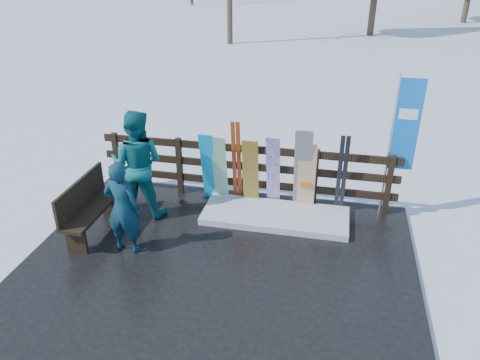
% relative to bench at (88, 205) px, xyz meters
% --- Properties ---
extents(ground, '(700.00, 700.00, 0.00)m').
position_rel_bench_xyz_m(ground, '(2.34, -0.52, -0.60)').
color(ground, white).
rests_on(ground, ground).
extents(deck, '(6.00, 5.00, 0.08)m').
position_rel_bench_xyz_m(deck, '(2.34, -0.52, -0.56)').
color(deck, black).
rests_on(deck, ground).
extents(fence, '(5.60, 0.10, 1.15)m').
position_rel_bench_xyz_m(fence, '(2.34, 1.68, 0.14)').
color(fence, black).
rests_on(fence, deck).
extents(snow_patch, '(2.59, 1.00, 0.12)m').
position_rel_bench_xyz_m(snow_patch, '(3.01, 1.08, -0.46)').
color(snow_patch, white).
rests_on(snow_patch, deck).
extents(bench, '(0.41, 1.50, 0.97)m').
position_rel_bench_xyz_m(bench, '(0.00, 0.00, 0.00)').
color(bench, black).
rests_on(bench, deck).
extents(snowboard_0, '(0.25, 0.33, 1.42)m').
position_rel_bench_xyz_m(snowboard_0, '(1.68, 1.46, 0.19)').
color(snowboard_0, '#10A9DF').
rests_on(snowboard_0, deck).
extents(snowboard_1, '(0.26, 0.31, 1.38)m').
position_rel_bench_xyz_m(snowboard_1, '(1.90, 1.46, 0.18)').
color(snowboard_1, white).
rests_on(snowboard_1, deck).
extents(snowboard_2, '(0.29, 0.23, 1.35)m').
position_rel_bench_xyz_m(snowboard_2, '(2.48, 1.46, 0.16)').
color(snowboard_2, yellow).
rests_on(snowboard_2, deck).
extents(snowboard_3, '(0.24, 0.41, 1.47)m').
position_rel_bench_xyz_m(snowboard_3, '(2.89, 1.46, 0.22)').
color(snowboard_3, white).
rests_on(snowboard_3, deck).
extents(snowboard_4, '(0.30, 0.33, 1.63)m').
position_rel_bench_xyz_m(snowboard_4, '(3.42, 1.46, 0.30)').
color(snowboard_4, black).
rests_on(snowboard_4, deck).
extents(snowboard_5, '(0.32, 0.18, 1.36)m').
position_rel_bench_xyz_m(snowboard_5, '(3.50, 1.46, 0.17)').
color(snowboard_5, silver).
rests_on(snowboard_5, deck).
extents(ski_pair_a, '(0.16, 0.25, 1.66)m').
position_rel_bench_xyz_m(ski_pair_a, '(2.20, 1.53, 0.32)').
color(ski_pair_a, '#AD3915').
rests_on(ski_pair_a, deck).
extents(ski_pair_b, '(0.17, 0.16, 1.54)m').
position_rel_bench_xyz_m(ski_pair_b, '(4.11, 1.53, 0.25)').
color(ski_pair_b, black).
rests_on(ski_pair_b, deck).
extents(rental_flag, '(0.45, 0.04, 2.60)m').
position_rel_bench_xyz_m(rental_flag, '(5.03, 1.73, 1.09)').
color(rental_flag, silver).
rests_on(rental_flag, deck).
extents(person_front, '(0.57, 0.37, 1.56)m').
position_rel_bench_xyz_m(person_front, '(0.82, -0.37, 0.26)').
color(person_front, '#104C51').
rests_on(person_front, deck).
extents(person_back, '(0.99, 0.79, 1.96)m').
position_rel_bench_xyz_m(person_back, '(0.60, 0.78, 0.46)').
color(person_back, '#126669').
rests_on(person_back, deck).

